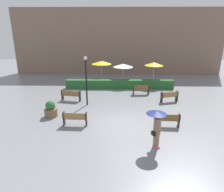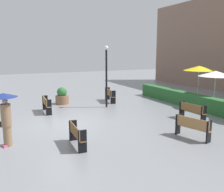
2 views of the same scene
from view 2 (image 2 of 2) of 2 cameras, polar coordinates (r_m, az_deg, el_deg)
ground_plane at (r=12.87m, az=-10.34°, el=-6.38°), size 60.00×60.00×0.00m
bench_near_left at (r=15.39m, az=-14.89°, el=-1.70°), size 1.60×0.41×0.92m
bench_near_right at (r=9.79m, az=-8.17°, el=-8.60°), size 1.51×0.40×0.86m
bench_back_row at (r=13.95m, az=17.87°, el=-3.16°), size 1.60×0.53×0.90m
bench_far_left at (r=18.05m, az=-0.56°, el=0.42°), size 1.76×0.67×0.94m
bench_far_right at (r=11.05m, az=17.98°, el=-6.58°), size 1.58×0.72×0.92m
pedestrian_with_umbrella at (r=10.36m, az=-23.35°, el=-3.24°), size 1.04×1.04×2.09m
planter_pot at (r=17.65m, az=-11.40°, el=-0.17°), size 0.92×0.92×1.17m
lamp_post at (r=16.03m, az=-1.30°, el=5.96°), size 0.28×0.28×3.99m
patio_umbrella_yellow at (r=19.60m, az=19.41°, el=6.03°), size 2.28×2.28×2.57m
patio_umbrella_white at (r=17.24m, az=22.74°, el=4.75°), size 2.18×2.18×2.40m
hedge_strip at (r=16.84m, az=18.45°, el=-1.18°), size 11.29×0.70×0.91m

